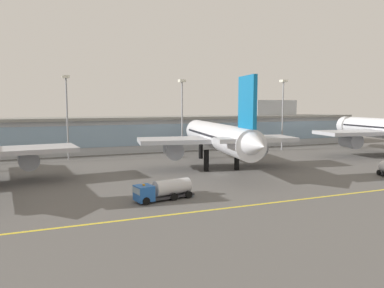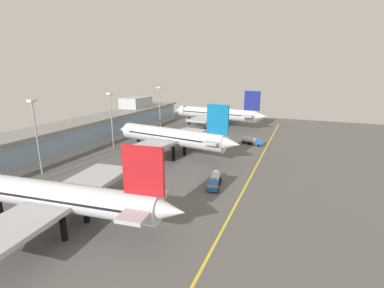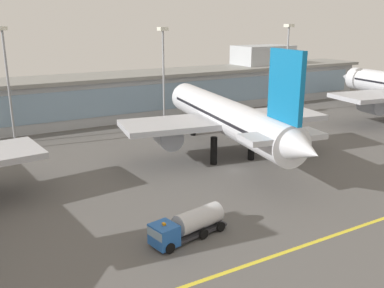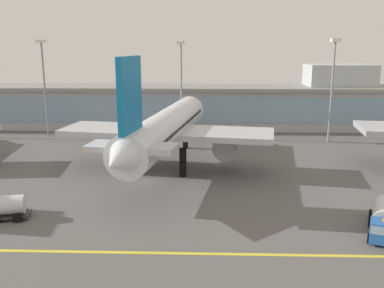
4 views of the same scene
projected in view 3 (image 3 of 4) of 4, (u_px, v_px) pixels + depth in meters
name	position (u px, v px, depth m)	size (l,w,h in m)	color
ground_plane	(236.00, 171.00, 65.19)	(195.53, 195.53, 0.00)	#5B5956
taxiway_centreline_stripe	(352.00, 229.00, 46.88)	(156.43, 0.50, 0.01)	yellow
terminal_building	(136.00, 93.00, 101.37)	(142.67, 14.00, 15.50)	#ADB2B7
airliner_near_right	(226.00, 117.00, 70.03)	(35.41, 48.71, 18.87)	black
fuel_tanker_truck	(187.00, 225.00, 44.60)	(9.34, 4.35, 2.90)	black
apron_light_mast_west	(163.00, 61.00, 89.55)	(1.80, 1.80, 20.92)	gray
apron_light_mast_centre	(287.00, 55.00, 101.88)	(1.80, 1.80, 21.44)	gray
apron_light_mast_far_east	(6.00, 67.00, 75.97)	(1.80, 1.80, 21.28)	gray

